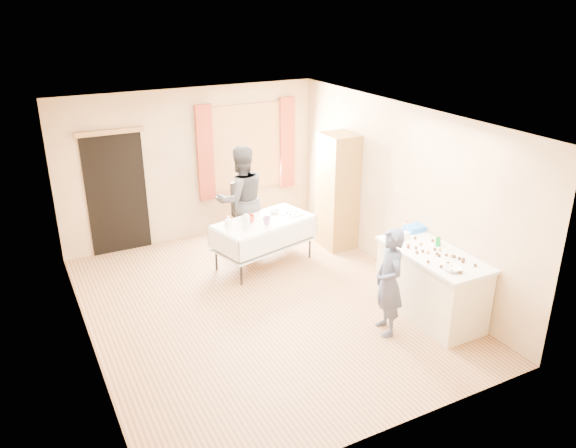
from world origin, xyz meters
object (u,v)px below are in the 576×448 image
party_table (264,238)px  girl (389,282)px  counter (431,284)px  chair (247,222)px  woman (241,199)px  cabinet (338,191)px

party_table → girl: bearing=-91.6°
counter → chair: 3.63m
party_table → woman: 0.82m
cabinet → counter: (-0.10, -2.50, -0.52)m
counter → woman: bearing=114.3°
cabinet → chair: cabinet is taller
counter → party_table: (-1.31, 2.39, -0.01)m
party_table → woman: bearing=82.7°
cabinet → woman: bearing=158.9°
woman → cabinet: bearing=159.6°
cabinet → party_table: (-1.41, -0.10, -0.52)m
party_table → chair: (0.17, 1.05, -0.14)m
cabinet → chair: (-1.23, 0.95, -0.66)m
woman → party_table: bearing=97.6°
cabinet → girl: cabinet is taller
cabinet → woman: size_ratio=1.08×
cabinet → party_table: bearing=-175.9°
party_table → woman: (-0.08, 0.68, 0.45)m
cabinet → girl: bearing=-108.5°
counter → chair: bearing=108.2°
party_table → girl: girl is taller
party_table → counter: bearing=-75.5°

